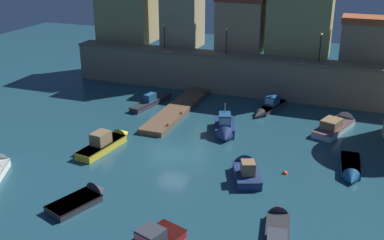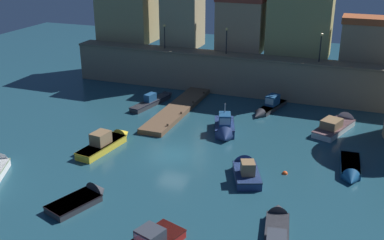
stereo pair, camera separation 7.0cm
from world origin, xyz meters
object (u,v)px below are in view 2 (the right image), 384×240
at_px(moored_boat_3, 338,124).
at_px(moored_boat_7, 351,170).
at_px(quay_lamp_0, 165,32).
at_px(quay_lamp_1, 227,36).
at_px(moored_boat_1, 246,170).
at_px(moored_boat_9, 268,107).
at_px(moored_boat_4, 155,100).
at_px(mooring_buoy_0, 285,174).
at_px(moored_boat_5, 85,198).
at_px(quay_lamp_2, 321,43).
at_px(moored_boat_0, 277,232).
at_px(moored_boat_8, 108,141).
at_px(moored_boat_6, 225,128).

bearing_deg(moored_boat_3, moored_boat_7, -150.12).
relative_size(quay_lamp_0, quay_lamp_1, 0.97).
relative_size(moored_boat_1, moored_boat_9, 0.80).
height_order(quay_lamp_1, moored_boat_3, quay_lamp_1).
height_order(quay_lamp_0, moored_boat_4, quay_lamp_0).
xyz_separation_m(moored_boat_1, mooring_buoy_0, (2.83, 1.27, -0.46)).
bearing_deg(moored_boat_5, quay_lamp_2, -5.22).
bearing_deg(moored_boat_1, quay_lamp_2, -30.13).
distance_m(quay_lamp_0, moored_boat_0, 33.21).
xyz_separation_m(moored_boat_1, moored_boat_8, (-12.61, 0.82, 0.05)).
bearing_deg(moored_boat_0, quay_lamp_2, -7.22).
height_order(moored_boat_0, moored_boat_9, moored_boat_9).
distance_m(moored_boat_1, moored_boat_9, 14.64).
height_order(moored_boat_4, moored_boat_6, moored_boat_6).
xyz_separation_m(moored_boat_5, moored_boat_6, (5.67, 14.76, 0.33)).
relative_size(quay_lamp_2, moored_boat_5, 0.64).
distance_m(moored_boat_8, mooring_buoy_0, 15.46).
bearing_deg(quay_lamp_2, quay_lamp_0, 180.00).
distance_m(quay_lamp_2, moored_boat_5, 30.49).
distance_m(moored_boat_6, moored_boat_9, 7.91).
bearing_deg(moored_boat_0, moored_boat_8, 55.21).
relative_size(quay_lamp_0, moored_boat_5, 0.60).
bearing_deg(moored_boat_6, moored_boat_3, 99.63).
height_order(quay_lamp_2, mooring_buoy_0, quay_lamp_2).
bearing_deg(moored_boat_8, mooring_buoy_0, -80.52).
bearing_deg(mooring_buoy_0, moored_boat_9, 107.28).
relative_size(moored_boat_1, moored_boat_8, 0.75).
bearing_deg(quay_lamp_0, mooring_buoy_0, -45.13).
relative_size(moored_boat_0, moored_boat_3, 1.07).
relative_size(moored_boat_5, moored_boat_9, 0.77).
bearing_deg(moored_boat_7, moored_boat_4, -118.90).
bearing_deg(mooring_buoy_0, quay_lamp_0, 134.87).
relative_size(moored_boat_7, moored_boat_9, 0.84).
relative_size(moored_boat_4, moored_boat_6, 1.42).
bearing_deg(quay_lamp_0, moored_boat_7, -35.56).
height_order(moored_boat_9, mooring_buoy_0, moored_boat_9).
xyz_separation_m(moored_boat_3, moored_boat_9, (-7.30, 2.33, -0.00)).
bearing_deg(moored_boat_9, moored_boat_6, -3.42).
distance_m(quay_lamp_2, moored_boat_9, 8.97).
bearing_deg(quay_lamp_0, quay_lamp_1, 0.00).
bearing_deg(moored_boat_5, moored_boat_6, -1.48).
bearing_deg(moored_boat_8, quay_lamp_0, 15.76).
xyz_separation_m(quay_lamp_0, moored_boat_3, (21.21, -7.15, -6.14)).
xyz_separation_m(moored_boat_3, moored_boat_6, (-9.84, -5.16, 0.15)).
bearing_deg(quay_lamp_0, moored_boat_1, -51.90).
bearing_deg(moored_boat_3, moored_boat_8, 141.51).
bearing_deg(moored_boat_7, moored_boat_8, -87.87).
bearing_deg(moored_boat_3, moored_boat_6, 137.59).
relative_size(quay_lamp_0, quay_lamp_2, 0.94).
bearing_deg(mooring_buoy_0, quay_lamp_1, 119.67).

